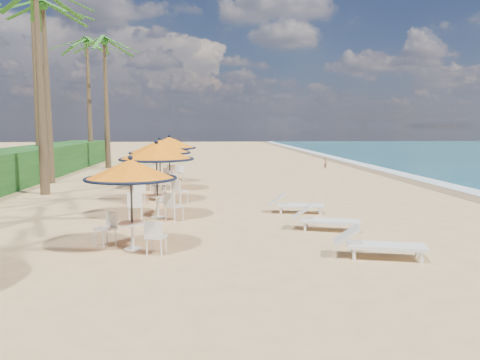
{
  "coord_description": "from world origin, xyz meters",
  "views": [
    {
      "loc": [
        -3.16,
        -11.76,
        3.08
      ],
      "look_at": [
        -1.96,
        4.38,
        1.2
      ],
      "focal_mm": 35.0,
      "sensor_mm": 36.0,
      "label": 1
    }
  ],
  "objects_px": {
    "station_3": "(169,149)",
    "lounger_near": "(376,243)",
    "lounger_far": "(295,204)",
    "station_0": "(131,178)",
    "station_1": "(156,159)",
    "station_2": "(160,155)",
    "lounger_mid": "(323,219)",
    "station_4": "(170,151)"
  },
  "relations": [
    {
      "from": "station_3",
      "to": "lounger_near",
      "type": "xyz_separation_m",
      "value": [
        5.74,
        -12.33,
        -1.6
      ]
    },
    {
      "from": "station_3",
      "to": "lounger_far",
      "type": "relative_size",
      "value": 1.32
    },
    {
      "from": "station_0",
      "to": "lounger_near",
      "type": "height_order",
      "value": "station_0"
    },
    {
      "from": "station_1",
      "to": "station_2",
      "type": "xyz_separation_m",
      "value": [
        -0.23,
        3.52,
        -0.07
      ]
    },
    {
      "from": "station_1",
      "to": "lounger_mid",
      "type": "height_order",
      "value": "station_1"
    },
    {
      "from": "station_1",
      "to": "lounger_mid",
      "type": "distance_m",
      "value": 5.81
    },
    {
      "from": "lounger_far",
      "to": "station_0",
      "type": "bearing_deg",
      "value": -125.45
    },
    {
      "from": "station_3",
      "to": "station_1",
      "type": "bearing_deg",
      "value": -88.85
    },
    {
      "from": "station_1",
      "to": "station_4",
      "type": "relative_size",
      "value": 1.11
    },
    {
      "from": "station_1",
      "to": "lounger_mid",
      "type": "bearing_deg",
      "value": -24.15
    },
    {
      "from": "station_4",
      "to": "lounger_mid",
      "type": "distance_m",
      "value": 13.76
    },
    {
      "from": "station_1",
      "to": "lounger_far",
      "type": "bearing_deg",
      "value": 6.27
    },
    {
      "from": "lounger_near",
      "to": "lounger_far",
      "type": "distance_m",
      "value": 5.83
    },
    {
      "from": "lounger_mid",
      "to": "station_3",
      "type": "bearing_deg",
      "value": 137.52
    },
    {
      "from": "station_3",
      "to": "lounger_far",
      "type": "bearing_deg",
      "value": -53.12
    },
    {
      "from": "station_2",
      "to": "lounger_far",
      "type": "height_order",
      "value": "station_2"
    },
    {
      "from": "station_0",
      "to": "lounger_mid",
      "type": "relative_size",
      "value": 1.12
    },
    {
      "from": "station_0",
      "to": "station_4",
      "type": "bearing_deg",
      "value": 90.36
    },
    {
      "from": "station_2",
      "to": "lounger_mid",
      "type": "xyz_separation_m",
      "value": [
        5.31,
        -5.8,
        -1.58
      ]
    },
    {
      "from": "station_2",
      "to": "station_1",
      "type": "bearing_deg",
      "value": -86.3
    },
    {
      "from": "lounger_near",
      "to": "lounger_mid",
      "type": "height_order",
      "value": "lounger_near"
    },
    {
      "from": "station_0",
      "to": "station_4",
      "type": "relative_size",
      "value": 1.01
    },
    {
      "from": "station_4",
      "to": "lounger_mid",
      "type": "relative_size",
      "value": 1.11
    },
    {
      "from": "station_0",
      "to": "lounger_mid",
      "type": "distance_m",
      "value": 5.78
    },
    {
      "from": "station_1",
      "to": "station_2",
      "type": "height_order",
      "value": "station_2"
    },
    {
      "from": "station_1",
      "to": "station_4",
      "type": "distance_m",
      "value": 10.32
    },
    {
      "from": "station_4",
      "to": "lounger_far",
      "type": "xyz_separation_m",
      "value": [
        5.08,
        -9.79,
        -1.39
      ]
    },
    {
      "from": "station_2",
      "to": "lounger_mid",
      "type": "bearing_deg",
      "value": -47.49
    },
    {
      "from": "station_2",
      "to": "lounger_near",
      "type": "height_order",
      "value": "station_2"
    },
    {
      "from": "station_1",
      "to": "station_2",
      "type": "distance_m",
      "value": 3.53
    },
    {
      "from": "lounger_mid",
      "to": "station_1",
      "type": "bearing_deg",
      "value": 174.18
    },
    {
      "from": "lounger_near",
      "to": "lounger_mid",
      "type": "xyz_separation_m",
      "value": [
        -0.51,
        2.97,
        -0.01
      ]
    },
    {
      "from": "station_4",
      "to": "lounger_far",
      "type": "relative_size",
      "value": 1.16
    },
    {
      "from": "station_2",
      "to": "lounger_near",
      "type": "distance_m",
      "value": 10.64
    },
    {
      "from": "station_3",
      "to": "lounger_far",
      "type": "xyz_separation_m",
      "value": [
        4.92,
        -6.55,
        -1.62
      ]
    },
    {
      "from": "station_0",
      "to": "station_2",
      "type": "xyz_separation_m",
      "value": [
        -0.02,
        7.59,
        0.12
      ]
    },
    {
      "from": "lounger_far",
      "to": "lounger_mid",
      "type": "bearing_deg",
      "value": -71.82
    },
    {
      "from": "station_0",
      "to": "station_1",
      "type": "bearing_deg",
      "value": 87.05
    },
    {
      "from": "station_3",
      "to": "lounger_mid",
      "type": "xyz_separation_m",
      "value": [
        5.23,
        -9.36,
        -1.61
      ]
    },
    {
      "from": "station_4",
      "to": "lounger_mid",
      "type": "bearing_deg",
      "value": -66.84
    },
    {
      "from": "station_1",
      "to": "station_3",
      "type": "height_order",
      "value": "station_3"
    },
    {
      "from": "station_0",
      "to": "lounger_far",
      "type": "bearing_deg",
      "value": 42.67
    }
  ]
}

